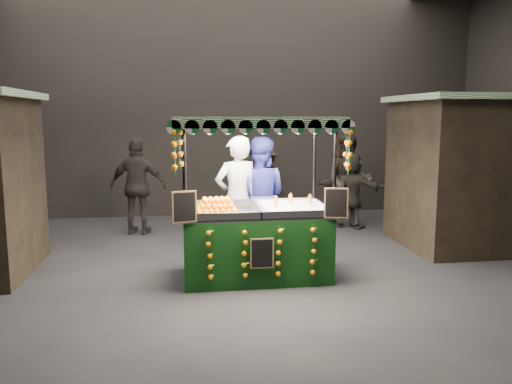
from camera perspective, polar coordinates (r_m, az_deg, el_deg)
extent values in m
plane|color=black|center=(7.01, -1.29, -10.20)|extent=(12.00, 12.00, 0.00)
cube|color=black|center=(11.63, -4.45, 9.70)|extent=(12.00, 0.10, 5.00)
cube|color=black|center=(1.81, 19.42, 16.10)|extent=(12.00, 0.10, 5.00)
cube|color=black|center=(9.68, 24.26, 1.82)|extent=(2.80, 2.00, 2.50)
cube|color=#125525|center=(9.64, 24.74, 9.52)|extent=(3.00, 2.20, 0.10)
cube|color=black|center=(7.16, -0.06, -6.03)|extent=(1.99, 1.09, 0.90)
cube|color=#BBBDC2|center=(7.05, -0.06, -2.33)|extent=(1.99, 1.09, 0.04)
cylinder|color=black|center=(6.45, -7.94, -1.97)|extent=(0.05, 0.05, 2.17)
cylinder|color=black|center=(6.74, 8.76, -1.53)|extent=(0.05, 0.05, 2.17)
cylinder|color=black|center=(7.46, -8.02, -0.55)|extent=(0.05, 0.05, 2.17)
cylinder|color=black|center=(7.72, 6.51, -0.22)|extent=(0.05, 0.05, 2.17)
cube|color=#125525|center=(6.93, -0.06, 8.17)|extent=(2.22, 1.31, 0.07)
cube|color=silver|center=(7.14, 4.25, -1.77)|extent=(0.89, 0.98, 0.07)
cube|color=black|center=(6.38, -8.02, -1.66)|extent=(0.31, 0.09, 0.40)
cube|color=black|center=(6.69, 8.98, -1.22)|extent=(0.31, 0.09, 0.40)
cube|color=black|center=(6.59, 0.68, -6.90)|extent=(0.31, 0.02, 0.40)
imported|color=gray|center=(7.89, -2.14, -0.78)|extent=(0.81, 0.65, 1.95)
imported|color=navy|center=(8.20, 0.33, -0.51)|extent=(1.11, 0.97, 1.93)
imported|color=black|center=(10.36, 10.37, 1.19)|extent=(1.14, 1.03, 1.91)
imported|color=#292321|center=(9.94, -13.09, 0.63)|extent=(1.16, 0.69, 1.85)
imported|color=#2A2622|center=(11.13, 0.92, 1.12)|extent=(1.22, 1.06, 1.64)
imported|color=#2C2823|center=(10.44, 10.54, 0.28)|extent=(1.45, 1.22, 1.57)
imported|color=#2E2826|center=(11.37, 1.46, 0.93)|extent=(0.59, 0.66, 1.51)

